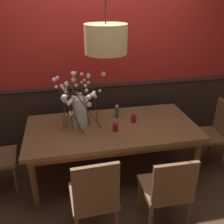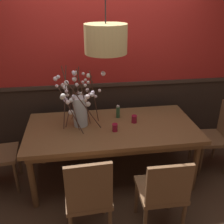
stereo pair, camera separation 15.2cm
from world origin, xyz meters
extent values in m
plane|color=#4C3321|center=(0.00, 0.00, 0.00)|extent=(24.00, 24.00, 0.00)
cube|color=#2D2119|center=(0.00, 0.71, 0.51)|extent=(5.01, 0.12, 1.02)
cube|color=#3E2E24|center=(0.00, 0.70, 1.04)|extent=(5.01, 0.14, 0.05)
cube|color=#B2231E|center=(0.00, 0.71, 1.86)|extent=(5.01, 0.12, 1.69)
cube|color=brown|center=(0.00, 0.00, 0.71)|extent=(2.03, 0.99, 0.05)
cube|color=brown|center=(0.00, 0.00, 0.64)|extent=(1.92, 0.89, 0.08)
cylinder|color=brown|center=(-0.93, -0.41, 0.34)|extent=(0.07, 0.07, 0.68)
cylinder|color=brown|center=(0.93, -0.41, 0.34)|extent=(0.07, 0.07, 0.68)
cylinder|color=brown|center=(-0.93, 0.41, 0.34)|extent=(0.07, 0.07, 0.68)
cylinder|color=brown|center=(0.93, 0.41, 0.34)|extent=(0.07, 0.07, 0.68)
cylinder|color=brown|center=(-1.19, 0.20, 0.22)|extent=(0.04, 0.04, 0.43)
cylinder|color=brown|center=(-1.16, -0.17, 0.22)|extent=(0.04, 0.04, 0.43)
cube|color=brown|center=(1.32, 0.01, 0.44)|extent=(0.43, 0.45, 0.04)
cube|color=brown|center=(1.50, -0.01, 0.69)|extent=(0.07, 0.40, 0.45)
cylinder|color=brown|center=(1.14, -0.16, 0.21)|extent=(0.04, 0.04, 0.42)
cylinder|color=brown|center=(1.17, 0.20, 0.21)|extent=(0.04, 0.04, 0.42)
cylinder|color=brown|center=(1.48, -0.19, 0.21)|extent=(0.04, 0.04, 0.42)
cylinder|color=brown|center=(1.51, 0.17, 0.21)|extent=(0.04, 0.04, 0.42)
cube|color=brown|center=(0.35, -0.84, 0.46)|extent=(0.44, 0.43, 0.04)
cube|color=brown|center=(0.35, -1.04, 0.68)|extent=(0.41, 0.04, 0.40)
cylinder|color=brown|center=(0.16, -0.66, 0.22)|extent=(0.04, 0.04, 0.43)
cylinder|color=brown|center=(0.54, -0.66, 0.22)|extent=(0.04, 0.04, 0.43)
cylinder|color=brown|center=(0.16, -1.03, 0.22)|extent=(0.04, 0.04, 0.43)
cylinder|color=brown|center=(0.53, -1.03, 0.22)|extent=(0.04, 0.04, 0.43)
cube|color=brown|center=(-0.35, -0.82, 0.46)|extent=(0.43, 0.45, 0.04)
cube|color=brown|center=(-0.34, -1.02, 0.72)|extent=(0.40, 0.05, 0.47)
cylinder|color=brown|center=(-0.54, -0.64, 0.22)|extent=(0.04, 0.04, 0.44)
cylinder|color=brown|center=(-0.18, -0.63, 0.22)|extent=(0.04, 0.04, 0.44)
cube|color=brown|center=(0.34, 0.82, 0.45)|extent=(0.46, 0.44, 0.04)
cube|color=brown|center=(0.33, 1.01, 0.68)|extent=(0.42, 0.06, 0.42)
cylinder|color=brown|center=(0.54, 0.65, 0.21)|extent=(0.04, 0.04, 0.43)
cylinder|color=brown|center=(0.16, 0.64, 0.21)|extent=(0.04, 0.04, 0.43)
cylinder|color=brown|center=(0.52, 1.01, 0.21)|extent=(0.04, 0.04, 0.43)
cylinder|color=brown|center=(0.14, 0.99, 0.21)|extent=(0.04, 0.04, 0.43)
cube|color=brown|center=(-0.28, 0.81, 0.47)|extent=(0.43, 0.43, 0.04)
cube|color=brown|center=(-0.28, 1.00, 0.73)|extent=(0.40, 0.04, 0.48)
cylinder|color=brown|center=(-0.10, 0.63, 0.22)|extent=(0.04, 0.04, 0.45)
cylinder|color=brown|center=(-0.47, 0.63, 0.22)|extent=(0.04, 0.04, 0.45)
cylinder|color=brown|center=(-0.10, 0.99, 0.22)|extent=(0.04, 0.04, 0.45)
cylinder|color=brown|center=(-0.47, 1.00, 0.22)|extent=(0.04, 0.04, 0.45)
cylinder|color=silver|center=(-0.37, 0.09, 0.91)|extent=(0.17, 0.17, 0.36)
cylinder|color=silver|center=(-0.37, 0.09, 0.77)|extent=(0.15, 0.15, 0.08)
cylinder|color=#472D23|center=(-0.53, 0.13, 1.08)|extent=(0.09, 0.26, 0.70)
sphere|color=white|center=(-0.53, 0.11, 1.06)|extent=(0.06, 0.06, 0.06)
sphere|color=white|center=(-0.59, 0.16, 1.32)|extent=(0.04, 0.04, 0.04)
sphere|color=white|center=(-0.61, 0.13, 1.23)|extent=(0.04, 0.04, 0.04)
sphere|color=white|center=(-0.63, 0.17, 1.30)|extent=(0.05, 0.05, 0.05)
sphere|color=white|center=(-0.53, 0.14, 1.06)|extent=(0.04, 0.04, 0.04)
cylinder|color=#472D23|center=(-0.20, 0.01, 1.10)|extent=(0.11, 0.31, 0.73)
sphere|color=white|center=(-0.14, -0.03, 1.21)|extent=(0.03, 0.03, 0.03)
sphere|color=white|center=(-0.18, 0.05, 1.11)|extent=(0.04, 0.04, 0.04)
sphere|color=white|center=(-0.10, -0.03, 1.40)|extent=(0.05, 0.05, 0.05)
cylinder|color=#472D23|center=(-0.47, 0.15, 1.02)|extent=(0.17, 0.22, 0.57)
sphere|color=white|center=(-0.52, 0.18, 1.18)|extent=(0.05, 0.05, 0.05)
sphere|color=white|center=(-0.50, 0.16, 1.10)|extent=(0.04, 0.04, 0.04)
sphere|color=white|center=(-0.55, 0.23, 1.20)|extent=(0.05, 0.05, 0.05)
sphere|color=white|center=(-0.52, 0.18, 1.18)|extent=(0.05, 0.05, 0.05)
sphere|color=white|center=(-0.51, 0.15, 1.15)|extent=(0.04, 0.04, 0.04)
sphere|color=white|center=(-0.50, 0.20, 1.23)|extent=(0.03, 0.03, 0.03)
cylinder|color=#472D23|center=(-0.31, 0.18, 1.00)|extent=(0.24, 0.07, 0.53)
sphere|color=white|center=(-0.27, 0.22, 1.13)|extent=(0.05, 0.05, 0.05)
sphere|color=white|center=(-0.28, 0.25, 1.24)|extent=(0.04, 0.04, 0.04)
sphere|color=white|center=(-0.31, 0.15, 1.00)|extent=(0.04, 0.04, 0.04)
cylinder|color=#472D23|center=(-0.47, -0.07, 0.99)|extent=(0.25, 0.15, 0.51)
sphere|color=white|center=(-0.55, -0.13, 1.19)|extent=(0.05, 0.05, 0.05)
sphere|color=white|center=(-0.50, -0.12, 1.12)|extent=(0.05, 0.05, 0.05)
sphere|color=white|center=(-0.53, -0.21, 1.23)|extent=(0.06, 0.06, 0.06)
sphere|color=white|center=(-0.48, -0.05, 0.97)|extent=(0.05, 0.05, 0.05)
cylinder|color=#472D23|center=(-0.32, 0.02, 1.10)|extent=(0.14, 0.18, 0.74)
sphere|color=white|center=(-0.30, -0.01, 1.27)|extent=(0.04, 0.04, 0.04)
sphere|color=white|center=(-0.26, -0.03, 1.31)|extent=(0.03, 0.03, 0.03)
sphere|color=white|center=(-0.26, 0.01, 1.37)|extent=(0.05, 0.05, 0.05)
cylinder|color=#472D23|center=(-0.32, -0.11, 1.06)|extent=(0.37, 0.19, 0.66)
sphere|color=white|center=(-0.28, -0.15, 1.10)|extent=(0.05, 0.05, 0.05)
sphere|color=white|center=(-0.31, -0.18, 1.16)|extent=(0.03, 0.03, 0.03)
sphere|color=white|center=(-0.24, -0.21, 1.23)|extent=(0.05, 0.05, 0.05)
sphere|color=white|center=(-0.26, -0.17, 1.23)|extent=(0.03, 0.03, 0.03)
sphere|color=white|center=(-0.29, -0.22, 1.21)|extent=(0.05, 0.05, 0.05)
sphere|color=white|center=(-0.23, -0.20, 1.25)|extent=(0.04, 0.04, 0.04)
cylinder|color=#472D23|center=(-0.34, 0.24, 1.02)|extent=(0.28, 0.04, 0.57)
sphere|color=white|center=(-0.34, 0.28, 1.06)|extent=(0.05, 0.05, 0.05)
sphere|color=white|center=(-0.30, 0.35, 1.29)|extent=(0.04, 0.04, 0.04)
sphere|color=white|center=(-0.31, 0.33, 1.19)|extent=(0.04, 0.04, 0.04)
cylinder|color=#472D23|center=(-0.47, 0.05, 1.10)|extent=(0.17, 0.21, 0.72)
sphere|color=white|center=(-0.47, 0.02, 1.08)|extent=(0.05, 0.05, 0.05)
sphere|color=white|center=(-0.46, 0.09, 1.07)|extent=(0.04, 0.04, 0.04)
sphere|color=white|center=(-0.50, -0.03, 1.31)|extent=(0.05, 0.05, 0.05)
sphere|color=white|center=(-0.44, 0.04, 1.12)|extent=(0.04, 0.04, 0.04)
cylinder|color=#472D23|center=(-0.39, 0.15, 1.08)|extent=(0.08, 0.11, 0.69)
sphere|color=white|center=(-0.41, 0.20, 1.27)|extent=(0.06, 0.06, 0.06)
sphere|color=white|center=(-0.39, 0.17, 1.37)|extent=(0.04, 0.04, 0.04)
sphere|color=white|center=(-0.39, 0.17, 1.22)|extent=(0.04, 0.04, 0.04)
sphere|color=white|center=(-0.41, 0.18, 1.35)|extent=(0.05, 0.05, 0.05)
sphere|color=white|center=(-0.42, 0.20, 1.36)|extent=(0.04, 0.04, 0.04)
sphere|color=white|center=(-0.38, 0.19, 1.11)|extent=(0.04, 0.04, 0.04)
cylinder|color=maroon|center=(0.02, -0.12, 0.78)|extent=(0.06, 0.06, 0.09)
torus|color=#A81B37|center=(0.02, -0.12, 0.82)|extent=(0.07, 0.07, 0.01)
cylinder|color=silver|center=(0.02, -0.12, 0.76)|extent=(0.04, 0.04, 0.05)
cylinder|color=maroon|center=(0.28, 0.05, 0.78)|extent=(0.06, 0.06, 0.10)
torus|color=#A81B37|center=(0.28, 0.05, 0.82)|extent=(0.07, 0.07, 0.01)
cylinder|color=silver|center=(0.28, 0.05, 0.76)|extent=(0.04, 0.04, 0.05)
cylinder|color=#2D5633|center=(0.11, 0.23, 0.80)|extent=(0.05, 0.05, 0.15)
cylinder|color=beige|center=(0.11, 0.23, 0.89)|extent=(0.04, 0.04, 0.02)
cylinder|color=tan|center=(-0.06, 0.00, 1.75)|extent=(0.44, 0.44, 0.30)
sphere|color=#F9EAB7|center=(-0.06, 0.00, 1.71)|extent=(0.14, 0.14, 0.14)
camera|label=1|loc=(-0.54, -2.63, 2.18)|focal=40.62mm
camera|label=2|loc=(-0.39, -2.65, 2.18)|focal=40.62mm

